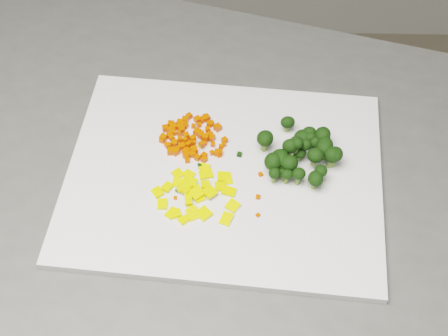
{
  "coord_description": "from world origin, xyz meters",
  "views": [
    {
      "loc": [
        -0.33,
        0.14,
        1.58
      ],
      "look_at": [
        -0.34,
        0.64,
        0.92
      ],
      "focal_mm": 50.0,
      "sensor_mm": 36.0,
      "label": 1
    }
  ],
  "objects_px": {
    "cutting_board": "(224,175)",
    "pepper_pile": "(195,196)",
    "broccoli_pile": "(300,148)",
    "carrot_pile": "(195,134)"
  },
  "relations": [
    {
      "from": "carrot_pile",
      "to": "broccoli_pile",
      "type": "bearing_deg",
      "value": -12.58
    },
    {
      "from": "cutting_board",
      "to": "pepper_pile",
      "type": "bearing_deg",
      "value": -130.22
    },
    {
      "from": "carrot_pile",
      "to": "broccoli_pile",
      "type": "height_order",
      "value": "broccoli_pile"
    },
    {
      "from": "cutting_board",
      "to": "broccoli_pile",
      "type": "distance_m",
      "value": 0.11
    },
    {
      "from": "pepper_pile",
      "to": "broccoli_pile",
      "type": "xyz_separation_m",
      "value": [
        0.14,
        0.07,
        0.02
      ]
    },
    {
      "from": "broccoli_pile",
      "to": "carrot_pile",
      "type": "bearing_deg",
      "value": 167.42
    },
    {
      "from": "cutting_board",
      "to": "broccoli_pile",
      "type": "height_order",
      "value": "broccoli_pile"
    },
    {
      "from": "carrot_pile",
      "to": "pepper_pile",
      "type": "distance_m",
      "value": 0.1
    },
    {
      "from": "cutting_board",
      "to": "pepper_pile",
      "type": "height_order",
      "value": "pepper_pile"
    },
    {
      "from": "carrot_pile",
      "to": "pepper_pile",
      "type": "bearing_deg",
      "value": -87.1
    }
  ]
}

